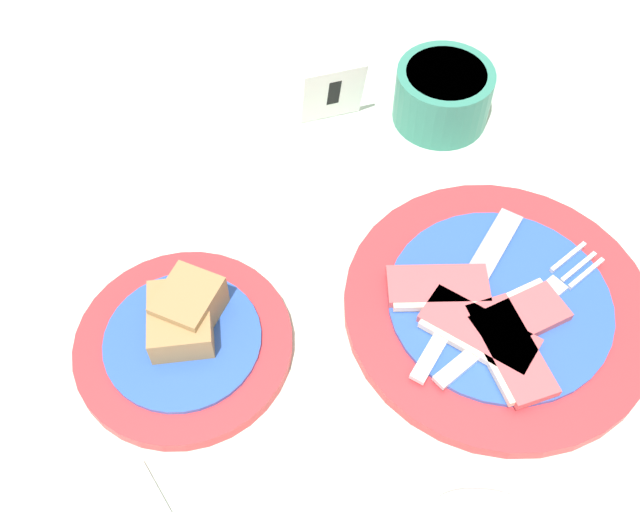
{
  "coord_description": "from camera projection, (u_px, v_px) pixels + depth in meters",
  "views": [
    {
      "loc": [
        -0.17,
        -0.28,
        0.53
      ],
      "look_at": [
        -0.06,
        0.06,
        0.02
      ],
      "focal_mm": 42.0,
      "sensor_mm": 36.0,
      "label": 1
    }
  ],
  "objects": [
    {
      "name": "breakfast_plate",
      "position": [
        496.0,
        308.0,
        0.61
      ],
      "size": [
        0.25,
        0.25,
        0.02
      ],
      "color": "red",
      "rests_on": "ground_plane"
    },
    {
      "name": "teaspoon_near_cup",
      "position": [
        449.0,
        503.0,
        0.52
      ],
      "size": [
        0.18,
        0.1,
        0.01
      ],
      "rotation": [
        0.0,
        0.0,
        5.85
      ],
      "color": "silver",
      "rests_on": "ground_plane"
    },
    {
      "name": "ground_plane",
      "position": [
        410.0,
        313.0,
        0.61
      ],
      "size": [
        3.0,
        3.0,
        0.0
      ],
      "primitive_type": "plane",
      "color": "#B7CCB7"
    },
    {
      "name": "number_card",
      "position": [
        330.0,
        86.0,
        0.71
      ],
      "size": [
        0.06,
        0.05,
        0.07
      ],
      "rotation": [
        0.0,
        0.0,
        -0.02
      ],
      "color": "white",
      "rests_on": "ground_plane"
    },
    {
      "name": "sugar_cup",
      "position": [
        443.0,
        94.0,
        0.72
      ],
      "size": [
        0.09,
        0.09,
        0.06
      ],
      "color": "#337F6B",
      "rests_on": "ground_plane"
    },
    {
      "name": "bread_plate",
      "position": [
        184.0,
        336.0,
        0.59
      ],
      "size": [
        0.17,
        0.17,
        0.05
      ],
      "color": "red",
      "rests_on": "ground_plane"
    }
  ]
}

